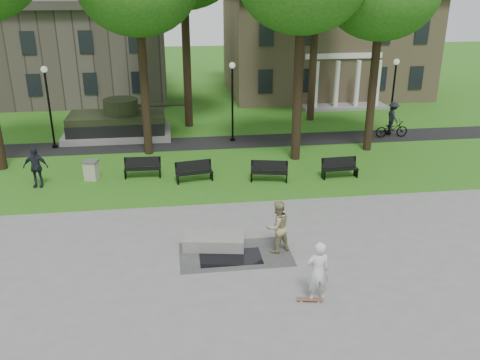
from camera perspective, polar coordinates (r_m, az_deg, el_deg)
The scene contains 21 objects.
ground at distance 19.79m, azimuth 2.05°, elevation -6.07°, with size 120.00×120.00×0.00m, color #326217.
plaza at distance 15.61m, azimuth 5.21°, elevation -14.50°, with size 22.00×16.00×0.02m, color gray.
footpath at distance 30.82m, azimuth -1.69°, elevation 4.27°, with size 44.00×2.60×0.01m, color black.
building_right at distance 45.44m, azimuth 9.35°, elevation 15.22°, with size 17.00×12.00×8.60m.
building_left at distance 44.83m, azimuth -18.38°, elevation 13.39°, with size 15.00×10.00×7.20m, color #4C443D.
lamp_left at distance 31.03m, azimuth -20.71°, elevation 8.34°, with size 0.36×0.36×4.73m.
lamp_mid at distance 30.45m, azimuth -0.86°, elevation 9.48°, with size 0.36×0.36×4.73m.
lamp_right at distance 33.14m, azimuth 16.83°, elevation 9.57°, with size 0.36×0.36×4.73m.
tank_monument at distance 32.53m, azimuth -13.54°, elevation 6.17°, with size 7.45×3.40×2.40m.
puddle at distance 18.17m, azimuth -1.06°, elevation -8.70°, with size 2.20×1.20×0.00m, color black.
concrete_block at distance 18.75m, azimuth -2.91°, elevation -6.92°, with size 2.20×1.00×0.45m, color gray.
skateboard at distance 16.10m, azimuth 7.84°, elevation -13.20°, with size 0.78×0.20×0.07m, color brown.
skateboarder at distance 15.70m, azimuth 8.74°, elevation -10.10°, with size 0.72×0.47×1.97m, color silver.
friend_watching at distance 18.18m, azimuth 4.22°, elevation -5.24°, with size 0.95×0.74×1.95m, color #9A9063.
pedestrian_walker at distance 25.68m, azimuth -21.97°, elevation 1.35°, with size 1.15×0.48×1.96m, color #20212B.
cyclist at distance 32.97m, azimuth 16.73°, elevation 6.16°, with size 2.04×1.16×2.24m.
park_bench_0 at distance 25.64m, azimuth -10.89°, elevation 1.45°, with size 1.82×0.60×1.00m.
park_bench_1 at distance 24.77m, azimuth -5.16°, elevation 1.04°, with size 1.85×0.83×1.00m.
park_bench_2 at distance 24.72m, azimuth 3.26°, elevation 1.05°, with size 1.85×0.89×1.00m.
park_bench_3 at distance 25.63m, azimuth 11.11°, elevation 1.43°, with size 1.82×0.62×1.00m.
trash_bin at distance 25.94m, azimuth -16.35°, elevation 1.10°, with size 0.80×0.80×0.96m.
Camera 1 is at (-3.04, -17.26, 9.19)m, focal length 38.00 mm.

